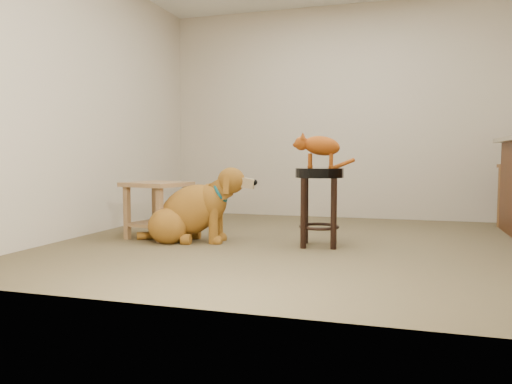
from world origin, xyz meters
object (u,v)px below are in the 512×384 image
(padded_stool, at_px, (319,191))
(side_table, at_px, (157,201))
(tabby_kitten, at_px, (318,147))
(golden_retriever, at_px, (192,212))

(padded_stool, xyz_separation_m, side_table, (-1.50, -0.02, -0.12))
(padded_stool, xyz_separation_m, tabby_kitten, (-0.01, -0.00, 0.37))
(golden_retriever, bearing_deg, tabby_kitten, -2.89)
(side_table, relative_size, tabby_kitten, 1.18)
(padded_stool, height_order, side_table, padded_stool)
(padded_stool, bearing_deg, tabby_kitten, -178.60)
(side_table, relative_size, golden_retriever, 0.54)
(padded_stool, distance_m, side_table, 1.51)
(side_table, xyz_separation_m, golden_retriever, (0.38, -0.08, -0.08))
(side_table, bearing_deg, golden_retriever, -11.16)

